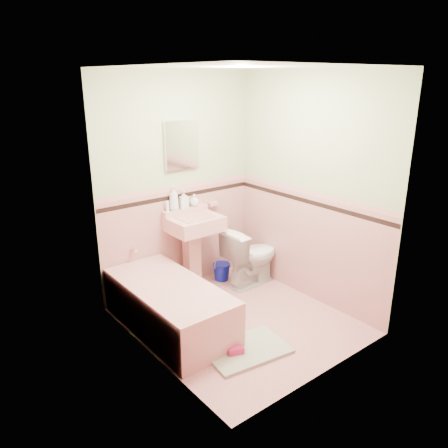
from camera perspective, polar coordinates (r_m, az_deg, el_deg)
floor at (r=4.70m, az=1.94°, el=-12.42°), size 2.20×2.20×0.00m
ceiling at (r=4.03m, az=2.34°, el=19.71°), size 2.20×2.20×0.00m
wall_back at (r=5.05m, az=-6.02°, el=5.09°), size 2.50×0.00×2.50m
wall_front at (r=3.48m, az=13.96°, el=-1.63°), size 2.50×0.00×2.50m
wall_left at (r=3.66m, az=-9.90°, el=-0.35°), size 0.00×2.50×2.50m
wall_right at (r=4.88m, az=11.12°, el=4.37°), size 0.00×2.50×2.50m
wainscot_back at (r=5.23m, az=-5.71°, el=-1.87°), size 2.00×0.00×2.00m
wainscot_front at (r=3.75m, az=13.04°, el=-10.95°), size 2.00×0.00×2.00m
wainscot_left at (r=3.92m, az=-9.22°, el=-9.35°), size 0.00×2.20×2.20m
wainscot_right at (r=5.07m, az=10.58°, el=-2.79°), size 0.00×2.20×2.20m
accent_back at (r=5.07m, az=-5.86°, el=3.63°), size 2.00×0.00×2.00m
accent_front at (r=3.53m, az=13.57°, el=-3.53°), size 2.00×0.00×2.00m
accent_left at (r=3.71m, az=-9.55°, el=-2.20°), size 0.00×2.20×2.20m
accent_right at (r=4.90m, az=10.89°, el=2.87°), size 0.00×2.20×2.20m
cap_back at (r=5.05m, az=-5.90°, el=4.72°), size 2.00×0.00×2.00m
cap_front at (r=3.50m, az=13.70°, el=-2.01°), size 2.00×0.00×2.00m
cap_left at (r=3.67m, az=-9.63°, el=-0.74°), size 0.00×2.20×2.20m
cap_right at (r=4.88m, az=10.96°, el=4.00°), size 0.00×2.20×2.20m
bathtub at (r=4.50m, az=-7.06°, el=-10.74°), size 0.70×1.50×0.45m
tub_faucet at (r=4.90m, az=-11.67°, el=-3.23°), size 0.04×0.12×0.04m
sink at (r=5.13m, az=-3.80°, el=-3.93°), size 0.58×0.48×0.92m
sink_faucet at (r=5.08m, az=-4.82°, el=1.68°), size 0.02×0.02×0.10m
medicine_cabinet at (r=4.97m, az=-5.51°, el=10.17°), size 0.43×0.04×0.54m
soap_dish at (r=5.36m, az=-1.44°, el=2.64°), size 0.12×0.07×0.04m
soap_bottle_left at (r=4.99m, az=-6.53°, el=3.30°), size 0.13×0.13×0.27m
soap_bottle_mid at (r=5.06m, az=-5.26°, el=3.21°), size 0.11×0.11×0.21m
soap_bottle_right at (r=5.15m, az=-3.89°, el=3.11°), size 0.14×0.14×0.14m
tube at (r=4.97m, az=-7.34°, el=2.29°), size 0.04×0.04×0.12m
toilet at (r=5.34m, az=3.55°, el=-4.16°), size 0.72×0.42×0.72m
bucket at (r=5.52m, az=-0.31°, el=-6.19°), size 0.24×0.24×0.21m
bath_mat at (r=4.24m, az=2.92°, el=-15.95°), size 0.82×0.60×0.03m
shoe at (r=4.15m, az=1.51°, el=-16.09°), size 0.16×0.11×0.06m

